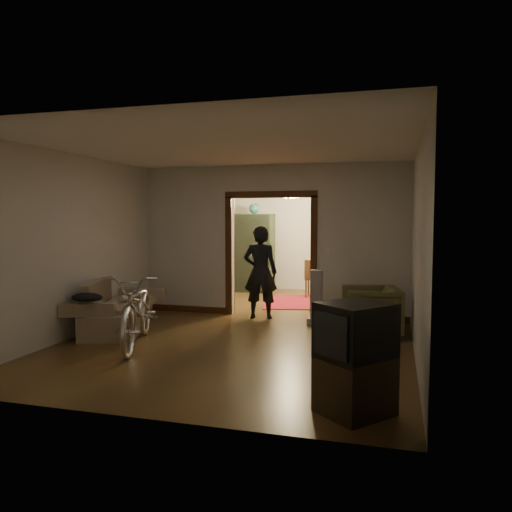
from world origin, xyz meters
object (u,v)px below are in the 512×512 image
at_px(locker, 254,253).
at_px(desk, 341,281).
at_px(sofa, 118,305).
at_px(bicycle, 138,309).
at_px(armchair, 371,311).
at_px(person, 260,272).

relative_size(locker, desk, 2.10).
distance_m(locker, desk, 2.24).
height_order(sofa, locker, locker).
height_order(bicycle, locker, locker).
bearing_deg(desk, bicycle, -108.44).
relative_size(sofa, armchair, 2.13).
bearing_deg(sofa, armchair, -8.15).
xyz_separation_m(bicycle, desk, (2.29, 5.48, -0.19)).
relative_size(bicycle, person, 1.19).
distance_m(armchair, desk, 4.07).
bearing_deg(bicycle, person, 44.72).
bearing_deg(person, armchair, 151.47).
relative_size(armchair, desk, 0.92).
bearing_deg(desk, locker, -177.72).
relative_size(armchair, person, 0.50).
distance_m(armchair, locker, 5.09).
distance_m(sofa, armchair, 4.06).
height_order(armchair, desk, armchair).
relative_size(bicycle, desk, 2.18).
height_order(sofa, desk, sofa).
relative_size(armchair, locker, 0.44).
xyz_separation_m(sofa, bicycle, (0.82, -0.81, 0.11)).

